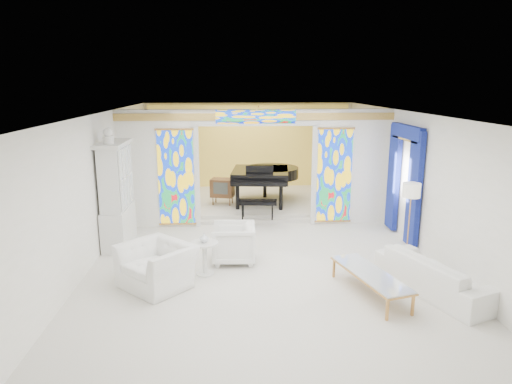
{
  "coord_description": "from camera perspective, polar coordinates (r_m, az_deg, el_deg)",
  "views": [
    {
      "loc": [
        -0.68,
        -9.53,
        3.61
      ],
      "look_at": [
        -0.1,
        0.2,
        1.3
      ],
      "focal_mm": 32.0,
      "sensor_mm": 36.0,
      "label": 1
    }
  ],
  "objects": [
    {
      "name": "floor",
      "position": [
        10.22,
        0.64,
        -7.36
      ],
      "size": [
        12.0,
        12.0,
        0.0
      ],
      "primitive_type": "plane",
      "color": "silver",
      "rests_on": "ground"
    },
    {
      "name": "ceiling",
      "position": [
        9.58,
        0.68,
        9.69
      ],
      "size": [
        7.0,
        12.0,
        0.02
      ],
      "primitive_type": "cube",
      "color": "silver",
      "rests_on": "wall_back"
    },
    {
      "name": "wall_back",
      "position": [
        15.69,
        -0.9,
        5.61
      ],
      "size": [
        7.0,
        0.02,
        3.0
      ],
      "primitive_type": "cube",
      "color": "white",
      "rests_on": "floor"
    },
    {
      "name": "wall_front",
      "position": [
        4.17,
        6.8,
        -17.15
      ],
      "size": [
        7.0,
        0.02,
        3.0
      ],
      "primitive_type": "cube",
      "color": "white",
      "rests_on": "floor"
    },
    {
      "name": "wall_left",
      "position": [
        10.16,
        -19.44,
        0.58
      ],
      "size": [
        0.02,
        12.0,
        3.0
      ],
      "primitive_type": "cube",
      "color": "white",
      "rests_on": "floor"
    },
    {
      "name": "wall_right",
      "position": [
        10.62,
        19.85,
        1.08
      ],
      "size": [
        0.02,
        12.0,
        3.0
      ],
      "primitive_type": "cube",
      "color": "white",
      "rests_on": "floor"
    },
    {
      "name": "partition_wall",
      "position": [
        11.71,
        -0.03,
        3.72
      ],
      "size": [
        7.0,
        0.22,
        3.0
      ],
      "color": "white",
      "rests_on": "floor"
    },
    {
      "name": "stained_glass_left",
      "position": [
        11.73,
        -9.95,
        1.78
      ],
      "size": [
        0.9,
        0.04,
        2.4
      ],
      "primitive_type": "cube",
      "color": "gold",
      "rests_on": "partition_wall"
    },
    {
      "name": "stained_glass_right",
      "position": [
        11.96,
        9.75,
        2.01
      ],
      "size": [
        0.9,
        0.04,
        2.4
      ],
      "primitive_type": "cube",
      "color": "gold",
      "rests_on": "partition_wall"
    },
    {
      "name": "stained_glass_transom",
      "position": [
        11.47,
        -0.0,
        9.39
      ],
      "size": [
        2.0,
        0.04,
        0.34
      ],
      "primitive_type": "cube",
      "color": "gold",
      "rests_on": "partition_wall"
    },
    {
      "name": "alcove_platform",
      "position": [
        14.1,
        -0.54,
        -1.12
      ],
      "size": [
        6.8,
        3.8,
        0.18
      ],
      "primitive_type": "cube",
      "color": "silver",
      "rests_on": "floor"
    },
    {
      "name": "gold_curtain_back",
      "position": [
        15.57,
        -0.88,
        5.55
      ],
      "size": [
        6.7,
        0.1,
        2.9
      ],
      "primitive_type": "cube",
      "color": "#FDD658",
      "rests_on": "wall_back"
    },
    {
      "name": "chandelier",
      "position": [
        13.6,
        0.31,
        8.87
      ],
      "size": [
        0.48,
        0.48,
        0.3
      ],
      "primitive_type": "cylinder",
      "color": "#BD8442",
      "rests_on": "ceiling"
    },
    {
      "name": "blue_drapes",
      "position": [
        11.2,
        18.03,
        2.23
      ],
      "size": [
        0.14,
        1.85,
        2.65
      ],
      "color": "navy",
      "rests_on": "wall_right"
    },
    {
      "name": "china_cabinet",
      "position": [
        10.72,
        -17.0,
        -0.41
      ],
      "size": [
        0.56,
        1.46,
        2.72
      ],
      "color": "silver",
      "rests_on": "floor"
    },
    {
      "name": "armchair_left",
      "position": [
        8.58,
        -12.27,
        -9.0
      ],
      "size": [
        1.61,
        1.6,
        0.79
      ],
      "primitive_type": "imported",
      "rotation": [
        0.0,
        0.0,
        -0.76
      ],
      "color": "white",
      "rests_on": "floor"
    },
    {
      "name": "armchair_right",
      "position": [
        9.51,
        -2.83,
        -6.39
      ],
      "size": [
        0.91,
        0.89,
        0.8
      ],
      "primitive_type": "imported",
      "rotation": [
        0.0,
        0.0,
        -1.61
      ],
      "color": "white",
      "rests_on": "floor"
    },
    {
      "name": "sofa",
      "position": [
        8.79,
        21.6,
        -9.53
      ],
      "size": [
        1.66,
        2.46,
        0.67
      ],
      "primitive_type": "imported",
      "rotation": [
        0.0,
        0.0,
        1.94
      ],
      "color": "silver",
      "rests_on": "floor"
    },
    {
      "name": "side_table",
      "position": [
        8.92,
        -6.44,
        -7.63
      ],
      "size": [
        0.7,
        0.7,
        0.66
      ],
      "rotation": [
        0.0,
        0.0,
        0.43
      ],
      "color": "silver",
      "rests_on": "floor"
    },
    {
      "name": "vase",
      "position": [
        8.81,
        -6.49,
        -5.68
      ],
      "size": [
        0.22,
        0.22,
        0.18
      ],
      "primitive_type": "imported",
      "rotation": [
        0.0,
        0.0,
        0.39
      ],
      "color": "silver",
      "rests_on": "side_table"
    },
    {
      "name": "coffee_table",
      "position": [
        8.3,
        14.11,
        -9.97
      ],
      "size": [
        1.04,
        1.94,
        0.42
      ],
      "rotation": [
        0.0,
        0.0,
        0.27
      ],
      "color": "silver",
      "rests_on": "floor"
    },
    {
      "name": "floor_lamp",
      "position": [
        10.3,
        18.83,
        -0.19
      ],
      "size": [
        0.49,
        0.49,
        1.56
      ],
      "rotation": [
        0.0,
        0.0,
        0.37
      ],
      "color": "#BD8442",
      "rests_on": "floor"
    },
    {
      "name": "grand_piano",
      "position": [
        13.47,
        1.2,
        2.18
      ],
      "size": [
        2.14,
        3.12,
        1.22
      ],
      "rotation": [
        0.0,
        0.0,
        -0.11
      ],
      "color": "black",
      "rests_on": "alcove_platform"
    },
    {
      "name": "tv_console",
      "position": [
        13.29,
        -4.21,
        0.52
      ],
      "size": [
        0.74,
        0.58,
        0.76
      ],
      "rotation": [
        0.0,
        0.0,
        -0.24
      ],
      "color": "#55361E",
      "rests_on": "alcove_platform"
    }
  ]
}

